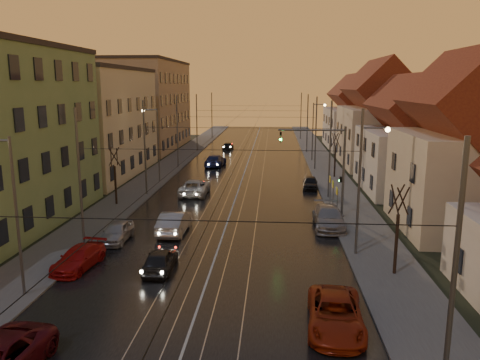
% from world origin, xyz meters
% --- Properties ---
extents(ground, '(160.00, 160.00, 0.00)m').
position_xyz_m(ground, '(0.00, 0.00, 0.00)').
color(ground, black).
rests_on(ground, ground).
extents(road, '(16.00, 120.00, 0.04)m').
position_xyz_m(road, '(0.00, 40.00, 0.02)').
color(road, black).
rests_on(road, ground).
extents(sidewalk_left, '(4.00, 120.00, 0.15)m').
position_xyz_m(sidewalk_left, '(-10.00, 40.00, 0.07)').
color(sidewalk_left, '#4C4C4C').
rests_on(sidewalk_left, ground).
extents(sidewalk_right, '(4.00, 120.00, 0.15)m').
position_xyz_m(sidewalk_right, '(10.00, 40.00, 0.07)').
color(sidewalk_right, '#4C4C4C').
rests_on(sidewalk_right, ground).
extents(tram_rail_0, '(0.06, 120.00, 0.03)m').
position_xyz_m(tram_rail_0, '(-2.20, 40.00, 0.06)').
color(tram_rail_0, gray).
rests_on(tram_rail_0, road).
extents(tram_rail_1, '(0.06, 120.00, 0.03)m').
position_xyz_m(tram_rail_1, '(-0.77, 40.00, 0.06)').
color(tram_rail_1, gray).
rests_on(tram_rail_1, road).
extents(tram_rail_2, '(0.06, 120.00, 0.03)m').
position_xyz_m(tram_rail_2, '(0.77, 40.00, 0.06)').
color(tram_rail_2, gray).
rests_on(tram_rail_2, road).
extents(tram_rail_3, '(0.06, 120.00, 0.03)m').
position_xyz_m(tram_rail_3, '(2.20, 40.00, 0.06)').
color(tram_rail_3, gray).
rests_on(tram_rail_3, road).
extents(apartment_left_2, '(10.00, 20.00, 12.00)m').
position_xyz_m(apartment_left_2, '(-17.50, 34.00, 6.00)').
color(apartment_left_2, beige).
rests_on(apartment_left_2, ground).
extents(apartment_left_3, '(10.00, 24.00, 14.00)m').
position_xyz_m(apartment_left_3, '(-17.50, 58.00, 7.00)').
color(apartment_left_3, '#91795E').
rests_on(apartment_left_3, ground).
extents(house_right_1, '(8.67, 10.20, 10.80)m').
position_xyz_m(house_right_1, '(17.00, 15.00, 5.45)').
color(house_right_1, '#BCAA90').
rests_on(house_right_1, ground).
extents(house_right_2, '(9.18, 12.24, 9.20)m').
position_xyz_m(house_right_2, '(17.00, 28.00, 4.64)').
color(house_right_2, beige).
rests_on(house_right_2, ground).
extents(house_right_3, '(9.18, 14.28, 11.50)m').
position_xyz_m(house_right_3, '(17.00, 43.00, 5.80)').
color(house_right_3, '#BCAA90').
rests_on(house_right_3, ground).
extents(house_right_4, '(9.18, 16.32, 10.00)m').
position_xyz_m(house_right_4, '(17.00, 61.00, 5.05)').
color(house_right_4, beige).
rests_on(house_right_4, ground).
extents(catenary_pole_r_0, '(0.16, 0.16, 9.00)m').
position_xyz_m(catenary_pole_r_0, '(8.60, -6.00, 4.50)').
color(catenary_pole_r_0, '#595B60').
rests_on(catenary_pole_r_0, ground).
extents(catenary_pole_l_1, '(0.16, 0.16, 9.00)m').
position_xyz_m(catenary_pole_l_1, '(-8.60, 9.00, 4.50)').
color(catenary_pole_l_1, '#595B60').
rests_on(catenary_pole_l_1, ground).
extents(catenary_pole_r_1, '(0.16, 0.16, 9.00)m').
position_xyz_m(catenary_pole_r_1, '(8.60, 9.00, 4.50)').
color(catenary_pole_r_1, '#595B60').
rests_on(catenary_pole_r_1, ground).
extents(catenary_pole_l_2, '(0.16, 0.16, 9.00)m').
position_xyz_m(catenary_pole_l_2, '(-8.60, 24.00, 4.50)').
color(catenary_pole_l_2, '#595B60').
rests_on(catenary_pole_l_2, ground).
extents(catenary_pole_r_2, '(0.16, 0.16, 9.00)m').
position_xyz_m(catenary_pole_r_2, '(8.60, 24.00, 4.50)').
color(catenary_pole_r_2, '#595B60').
rests_on(catenary_pole_r_2, ground).
extents(catenary_pole_l_3, '(0.16, 0.16, 9.00)m').
position_xyz_m(catenary_pole_l_3, '(-8.60, 39.00, 4.50)').
color(catenary_pole_l_3, '#595B60').
rests_on(catenary_pole_l_3, ground).
extents(catenary_pole_r_3, '(0.16, 0.16, 9.00)m').
position_xyz_m(catenary_pole_r_3, '(8.60, 39.00, 4.50)').
color(catenary_pole_r_3, '#595B60').
rests_on(catenary_pole_r_3, ground).
extents(catenary_pole_l_4, '(0.16, 0.16, 9.00)m').
position_xyz_m(catenary_pole_l_4, '(-8.60, 54.00, 4.50)').
color(catenary_pole_l_4, '#595B60').
rests_on(catenary_pole_l_4, ground).
extents(catenary_pole_r_4, '(0.16, 0.16, 9.00)m').
position_xyz_m(catenary_pole_r_4, '(8.60, 54.00, 4.50)').
color(catenary_pole_r_4, '#595B60').
rests_on(catenary_pole_r_4, ground).
extents(catenary_pole_l_5, '(0.16, 0.16, 9.00)m').
position_xyz_m(catenary_pole_l_5, '(-8.60, 72.00, 4.50)').
color(catenary_pole_l_5, '#595B60').
rests_on(catenary_pole_l_5, ground).
extents(catenary_pole_r_5, '(0.16, 0.16, 9.00)m').
position_xyz_m(catenary_pole_r_5, '(8.60, 72.00, 4.50)').
color(catenary_pole_r_5, '#595B60').
rests_on(catenary_pole_r_5, ground).
extents(street_lamp_0, '(1.75, 0.32, 8.00)m').
position_xyz_m(street_lamp_0, '(-9.10, 2.00, 4.89)').
color(street_lamp_0, '#595B60').
rests_on(street_lamp_0, ground).
extents(street_lamp_1, '(1.75, 0.32, 8.00)m').
position_xyz_m(street_lamp_1, '(9.10, 10.00, 4.89)').
color(street_lamp_1, '#595B60').
rests_on(street_lamp_1, ground).
extents(street_lamp_2, '(1.75, 0.32, 8.00)m').
position_xyz_m(street_lamp_2, '(-9.10, 30.00, 4.89)').
color(street_lamp_2, '#595B60').
rests_on(street_lamp_2, ground).
extents(street_lamp_3, '(1.75, 0.32, 8.00)m').
position_xyz_m(street_lamp_3, '(9.10, 46.00, 4.89)').
color(street_lamp_3, '#595B60').
rests_on(street_lamp_3, ground).
extents(traffic_light_mast, '(5.30, 0.32, 7.20)m').
position_xyz_m(traffic_light_mast, '(7.99, 18.00, 4.60)').
color(traffic_light_mast, '#595B60').
rests_on(traffic_light_mast, ground).
extents(bare_tree_0, '(1.09, 1.09, 5.11)m').
position_xyz_m(bare_tree_0, '(-10.20, 20.00, 2.49)').
color(bare_tree_0, black).
rests_on(bare_tree_0, ground).
extents(bare_tree_1, '(1.09, 1.09, 5.11)m').
position_xyz_m(bare_tree_1, '(10.20, 6.00, 2.49)').
color(bare_tree_1, black).
rests_on(bare_tree_1, ground).
extents(bare_tree_2, '(1.09, 1.09, 5.11)m').
position_xyz_m(bare_tree_2, '(10.40, 34.00, 2.49)').
color(bare_tree_2, black).
rests_on(bare_tree_2, ground).
extents(driving_car_0, '(1.61, 3.85, 1.30)m').
position_xyz_m(driving_car_0, '(-2.85, 5.76, 0.65)').
color(driving_car_0, black).
rests_on(driving_car_0, ground).
extents(driving_car_1, '(1.77, 4.84, 1.58)m').
position_xyz_m(driving_car_1, '(-3.50, 12.71, 0.79)').
color(driving_car_1, '#A5A5AA').
rests_on(driving_car_1, ground).
extents(driving_car_2, '(2.48, 5.37, 1.49)m').
position_xyz_m(driving_car_2, '(-4.01, 24.48, 0.75)').
color(driving_car_2, '#BBBBBB').
rests_on(driving_car_2, ground).
extents(driving_car_3, '(2.57, 5.43, 1.53)m').
position_xyz_m(driving_car_3, '(-4.05, 40.66, 0.77)').
color(driving_car_3, navy).
rests_on(driving_car_3, ground).
extents(driving_car_4, '(1.72, 3.73, 1.24)m').
position_xyz_m(driving_car_4, '(-3.98, 56.80, 0.62)').
color(driving_car_4, black).
rests_on(driving_car_4, ground).
extents(parked_left_2, '(2.23, 4.40, 1.22)m').
position_xyz_m(parked_left_2, '(-7.60, 5.81, 0.61)').
color(parked_left_2, '#A11010').
rests_on(parked_left_2, ground).
extents(parked_left_3, '(1.56, 3.88, 1.32)m').
position_xyz_m(parked_left_3, '(-6.98, 10.60, 0.66)').
color(parked_left_3, '#9E9FA4').
rests_on(parked_left_3, ground).
extents(parked_right_0, '(2.66, 5.18, 1.40)m').
position_xyz_m(parked_right_0, '(6.20, -0.06, 0.70)').
color(parked_right_0, maroon).
rests_on(parked_right_0, ground).
extents(parked_right_1, '(2.23, 5.35, 1.54)m').
position_xyz_m(parked_right_1, '(7.58, 14.79, 0.77)').
color(parked_right_1, '#96959B').
rests_on(parked_right_1, ground).
extents(parked_right_2, '(1.71, 3.79, 1.26)m').
position_xyz_m(parked_right_2, '(7.20, 27.99, 0.63)').
color(parked_right_2, black).
rests_on(parked_right_2, ground).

